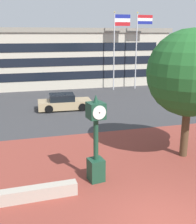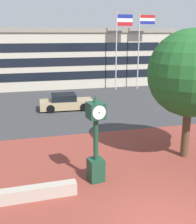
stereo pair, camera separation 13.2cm
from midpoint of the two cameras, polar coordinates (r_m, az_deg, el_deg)
plaza_brick_paving at (r=11.76m, az=7.98°, el=-14.81°), size 44.00×13.12×0.01m
planter_wall at (r=11.00m, az=-12.65°, el=-15.87°), size 3.21×0.50×0.50m
street_clock at (r=11.35m, az=-0.12°, el=-6.38°), size 0.73×0.78×3.69m
plaza_tree at (r=14.03m, az=19.22°, el=7.21°), size 4.40×4.09×6.23m
car_street_near at (r=22.79m, az=-6.47°, el=1.95°), size 4.31×2.04×1.28m
flagpole_primary at (r=30.45m, az=4.37°, el=13.90°), size 1.81×0.14×8.18m
flagpole_secondary at (r=31.34m, az=8.84°, el=13.63°), size 1.82×0.14×8.17m
civic_building at (r=37.88m, az=-13.34°, el=11.28°), size 32.33×15.19×6.59m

